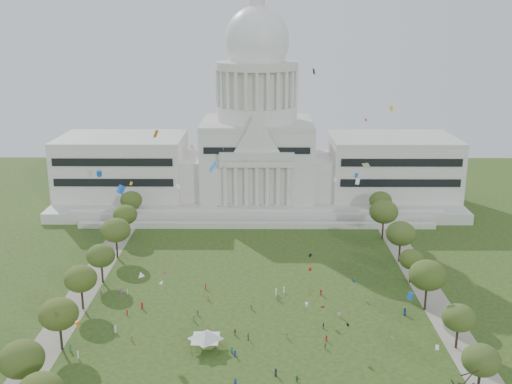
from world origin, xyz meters
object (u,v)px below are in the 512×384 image
Objects in this scene: capitol at (257,150)px; big_bare_tree at (460,380)px; person_0 at (405,312)px; event_tent at (205,334)px.

big_bare_tree is (38.00, -141.59, -13.62)m from capitol.
capitol reaches higher than big_bare_tree.
big_bare_tree is 42.95m from person_0.
person_0 is (38.19, -99.32, -21.27)m from capitol.
big_bare_tree is 6.26× the size of person_0.
capitol is 118.08m from event_tent.
event_tent is at bearing 152.59° from big_bare_tree.
capitol is 78.29× the size of person_0.
big_bare_tree is 55.67m from event_tent.
event_tent is (-49.23, 25.52, -4.97)m from big_bare_tree.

